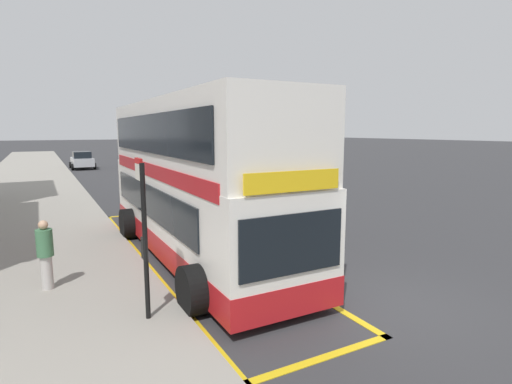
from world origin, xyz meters
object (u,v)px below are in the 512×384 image
parked_car_silver_behind (82,160)px  parked_car_white_kerbside (133,151)px  double_decker_bus (194,185)px  parked_car_white_ahead (235,173)px  bus_stop_sign (144,228)px  parked_car_maroon_across (152,161)px  pedestrian_waiting_near_sign (45,252)px

parked_car_silver_behind → parked_car_white_kerbside: size_ratio=1.00×
double_decker_bus → parked_car_white_ahead: size_ratio=2.41×
bus_stop_sign → parked_car_white_kerbside: (9.50, 47.88, -1.05)m
parked_car_maroon_across → bus_stop_sign: bearing=75.8°
parked_car_silver_behind → parked_car_maroon_across: size_ratio=1.00×
double_decker_bus → parked_car_maroon_across: double_decker_bus is taller
double_decker_bus → parked_car_white_ahead: 15.25m
parked_car_white_kerbside → pedestrian_waiting_near_sign: pedestrian_waiting_near_sign is taller
bus_stop_sign → parked_car_silver_behind: 33.90m
parked_car_maroon_across → pedestrian_waiting_near_sign: (-9.23, -27.65, 0.17)m
parked_car_white_ahead → parked_car_maroon_across: bearing=-81.2°
parked_car_white_ahead → bus_stop_sign: bearing=59.3°
parked_car_white_ahead → parked_car_maroon_across: 13.43m
bus_stop_sign → parked_car_white_kerbside: size_ratio=0.70×
parked_car_white_kerbside → parked_car_white_ahead: same height
parked_car_silver_behind → bus_stop_sign: bearing=-92.9°
parked_car_white_kerbside → pedestrian_waiting_near_sign: (-11.10, -45.51, 0.17)m
bus_stop_sign → parked_car_maroon_across: (7.63, 30.02, -1.05)m
double_decker_bus → parked_car_white_ahead: double_decker_bus is taller
parked_car_silver_behind → pedestrian_waiting_near_sign: size_ratio=2.73×
parked_car_silver_behind → parked_car_white_ahead: same height
double_decker_bus → parked_car_maroon_across: size_ratio=2.41×
bus_stop_sign → pedestrian_waiting_near_sign: bus_stop_sign is taller
bus_stop_sign → parked_car_maroon_across: bus_stop_sign is taller
parked_car_silver_behind → parked_car_white_kerbside: (7.51, 14.05, 0.00)m
pedestrian_waiting_near_sign → parked_car_white_ahead: bearing=51.7°
parked_car_white_ahead → pedestrian_waiting_near_sign: pedestrian_waiting_near_sign is taller
double_decker_bus → parked_car_silver_behind: bearing=90.5°
parked_car_white_kerbside → parked_car_maroon_across: (-1.87, -17.85, 0.00)m
bus_stop_sign → parked_car_maroon_across: size_ratio=0.70×
double_decker_bus → parked_car_silver_behind: double_decker_bus is taller
parked_car_silver_behind → parked_car_white_ahead: 18.76m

